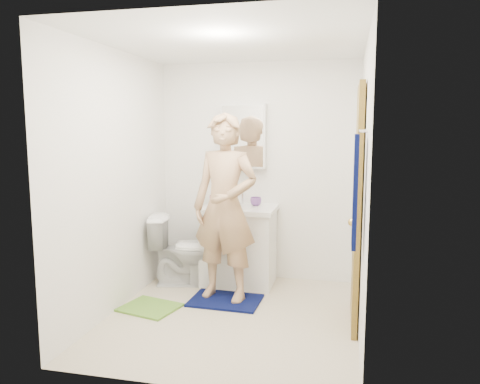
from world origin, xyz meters
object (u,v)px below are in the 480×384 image
Objects in this scene: toilet at (186,250)px; toothbrush_cup at (256,202)px; medicine_cabinet at (244,136)px; vanity_cabinet at (239,247)px; man at (225,207)px; soap_dispenser at (213,198)px; towel at (355,191)px.

toothbrush_cup is (0.73, 0.24, 0.52)m from toilet.
toilet is at bearing -145.89° from medicine_cabinet.
man reaches higher than vanity_cabinet.
toilet is (-0.56, -0.38, -1.22)m from medicine_cabinet.
medicine_cabinet is 3.96× the size of soap_dispenser.
soap_dispenser reaches higher than toothbrush_cup.
toilet is 0.42× the size of man.
toothbrush_cup is (-1.01, 1.57, -0.35)m from towel.
soap_dispenser is at bearing -171.29° from vanity_cabinet.
medicine_cabinet is at bearing 124.61° from towel.
medicine_cabinet is at bearing 44.34° from soap_dispenser.
soap_dispenser is 0.54m from man.
towel is 2.07m from soap_dispenser.
soap_dispenser is at bearing -135.66° from medicine_cabinet.
man is (-1.20, 0.97, -0.32)m from towel.
man reaches higher than towel.
toilet is 4.30× the size of soap_dispenser.
vanity_cabinet is 2.08m from towel.
toothbrush_cup is at bearing 28.04° from vanity_cabinet.
soap_dispenser is (-1.45, 1.44, -0.31)m from towel.
medicine_cabinet is 1.39m from toilet.
towel is at bearing -139.40° from toilet.
vanity_cabinet is 1.05× the size of toilet.
toothbrush_cup reaches higher than toilet.
man is at bearing -135.83° from toilet.
vanity_cabinet is 0.44× the size of man.
vanity_cabinet is 6.62× the size of toothbrush_cup.
vanity_cabinet is at bearing -86.60° from toilet.
towel is (1.18, -1.71, -0.35)m from medicine_cabinet.
man is at bearing 141.05° from towel.
toothbrush_cup is at bearing -83.48° from toilet.
man is at bearing -92.11° from vanity_cabinet.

